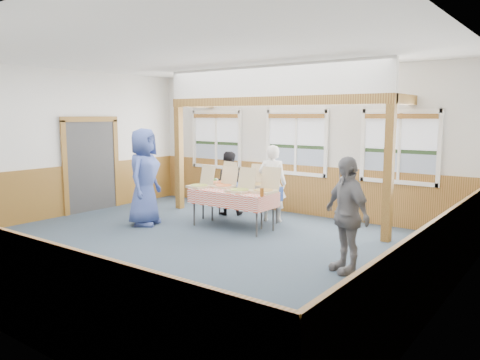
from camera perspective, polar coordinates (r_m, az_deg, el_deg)
name	(u,v)px	position (r m, az deg, el deg)	size (l,w,h in m)	color
floor	(193,247)	(8.02, -5.76, -8.11)	(8.00, 8.00, 0.00)	#2A3945
ceiling	(190,53)	(7.78, -6.10, 15.19)	(8.00, 8.00, 0.00)	white
wall_back	(297,143)	(10.58, 6.99, 4.55)	(8.00, 8.00, 0.00)	silver
wall_left	(53,144)	(10.84, -21.79, 4.13)	(8.00, 8.00, 0.00)	silver
wall_right	(452,169)	(5.85, 24.43, 1.24)	(8.00, 8.00, 0.00)	silver
wainscot_back	(296,189)	(10.67, 6.83, -1.09)	(7.98, 0.05, 1.10)	brown
wainscot_left	(57,192)	(10.93, -21.44, -1.38)	(0.05, 6.98, 1.10)	brown
wainscot_right	(444,257)	(6.06, 23.62, -8.65)	(0.05, 6.98, 1.10)	brown
cased_opening	(91,166)	(11.35, -17.69, 1.67)	(0.06, 1.30, 2.10)	#393939
window_left	(217,136)	(11.85, -2.88, 5.33)	(1.56, 0.10, 1.46)	white
window_mid	(296,139)	(10.54, 6.88, 4.97)	(1.56, 0.10, 1.46)	white
window_right	(400,143)	(9.62, 18.91, 4.33)	(1.56, 0.10, 1.46)	white
post_left	(179,158)	(11.15, -7.43, 2.65)	(0.15, 0.15, 2.40)	brown
post_right	(389,174)	(8.50, 17.67, 0.72)	(0.15, 0.15, 2.40)	brown
cross_beam	(268,101)	(9.54, 3.47, 9.58)	(5.15, 0.18, 0.18)	brown
table_left	(239,188)	(9.73, -0.11, -1.04)	(1.79, 1.04, 0.76)	#393939
table_right	(233,193)	(9.12, -0.89, -1.64)	(1.73, 0.81, 0.76)	#393939
pizza_box_a	(221,181)	(9.86, -2.31, -0.16)	(0.53, 0.61, 0.47)	tan
pizza_box_b	(257,183)	(9.64, 2.07, -0.35)	(0.51, 0.57, 0.43)	tan
pizza_box_c	(201,184)	(9.49, -4.82, -0.51)	(0.45, 0.53, 0.43)	tan
pizza_box_d	(225,184)	(9.47, -1.89, -0.52)	(0.41, 0.49, 0.41)	tan
pizza_box_e	(241,189)	(8.89, 0.09, -1.04)	(0.42, 0.51, 0.45)	tan
pizza_box_f	(265,189)	(8.85, 3.03, -1.09)	(0.43, 0.52, 0.46)	tan
veggie_tray	(211,181)	(10.17, -3.51, -0.13)	(0.40, 0.40, 0.09)	black
drink_glass	(262,192)	(8.41, 2.68, -1.51)	(0.07, 0.07, 0.15)	brown
woman_white	(272,183)	(9.73, 3.95, -0.42)	(0.59, 0.38, 1.61)	white
woman_black	(228,183)	(10.41, -1.49, -0.39)	(0.69, 0.54, 1.41)	black
man_blue	(144,177)	(9.59, -11.62, 0.36)	(0.95, 0.62, 1.95)	#394A8E
person_grey	(346,215)	(6.74, 12.83, -4.14)	(0.97, 0.40, 1.65)	slate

